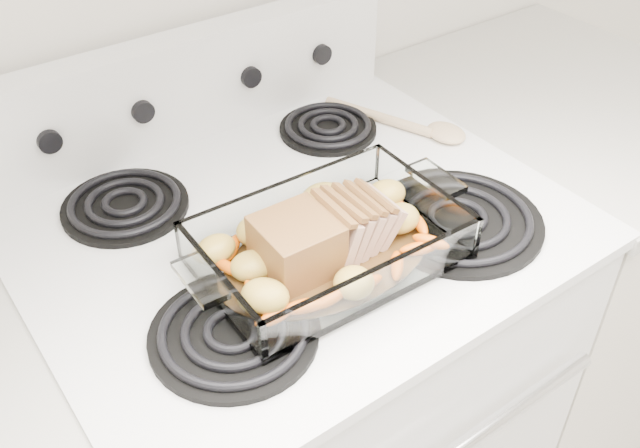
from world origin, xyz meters
TOP-DOWN VIEW (x-y plane):
  - electric_range at (0.00, 1.66)m, footprint 0.78×0.70m
  - counter_right at (0.67, 1.66)m, footprint 0.58×0.68m
  - baking_dish at (-0.02, 1.53)m, footprint 0.34×0.22m
  - pork_roast at (-0.04, 1.53)m, footprint 0.20×0.10m
  - roast_vegetables at (-0.02, 1.57)m, footprint 0.32×0.17m
  - wooden_spoon at (0.32, 1.73)m, footprint 0.14×0.25m

SIDE VIEW (x-z plane):
  - counter_right at x=0.67m, z-range 0.00..0.93m
  - electric_range at x=0.00m, z-range -0.08..1.04m
  - wooden_spoon at x=0.32m, z-range 0.94..0.95m
  - baking_dish at x=-0.02m, z-range 0.93..1.00m
  - roast_vegetables at x=-0.02m, z-range 0.95..0.99m
  - pork_roast at x=-0.04m, z-range 0.95..1.03m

